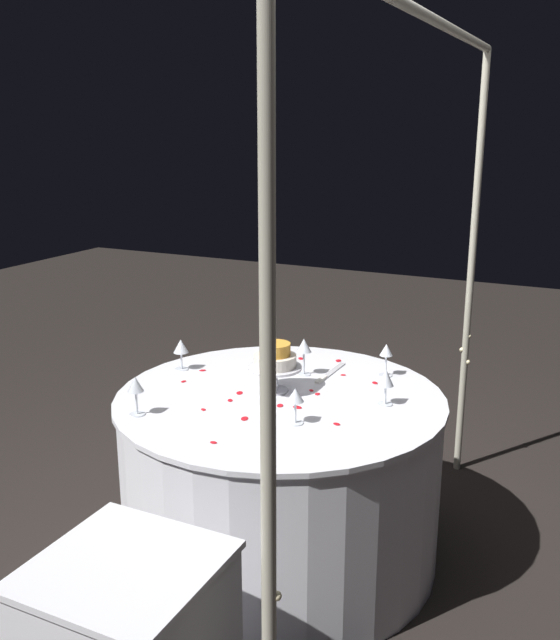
# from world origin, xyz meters

# --- Properties ---
(ground_plane) EXTENTS (12.00, 12.00, 0.00)m
(ground_plane) POSITION_xyz_m (0.00, 0.00, 0.00)
(ground_plane) COLOR black
(decorative_arch) EXTENTS (2.30, 0.06, 2.15)m
(decorative_arch) POSITION_xyz_m (0.00, 0.52, 1.43)
(decorative_arch) COLOR #B7B29E
(decorative_arch) RESTS_ON ground
(main_table) EXTENTS (1.34, 1.34, 0.73)m
(main_table) POSITION_xyz_m (0.00, 0.00, 0.37)
(main_table) COLOR white
(main_table) RESTS_ON ground
(tiered_cake) EXTENTS (0.22, 0.22, 0.21)m
(tiered_cake) POSITION_xyz_m (-0.03, -0.04, 0.87)
(tiered_cake) COLOR silver
(tiered_cake) RESTS_ON main_table
(wine_glass_0) EXTENTS (0.06, 0.06, 0.15)m
(wine_glass_0) POSITION_xyz_m (-0.41, 0.31, 0.84)
(wine_glass_0) COLOR silver
(wine_glass_0) RESTS_ON main_table
(wine_glass_1) EXTENTS (0.07, 0.07, 0.16)m
(wine_glass_1) POSITION_xyz_m (-0.27, -0.01, 0.86)
(wine_glass_1) COLOR silver
(wine_glass_1) RESTS_ON main_table
(wine_glass_2) EXTENTS (0.07, 0.07, 0.14)m
(wine_glass_2) POSITION_xyz_m (-0.09, -0.54, 0.83)
(wine_glass_2) COLOR silver
(wine_glass_2) RESTS_ON main_table
(wine_glass_3) EXTENTS (0.06, 0.06, 0.14)m
(wine_glass_3) POSITION_xyz_m (0.23, 0.17, 0.83)
(wine_glass_3) COLOR silver
(wine_glass_3) RESTS_ON main_table
(wine_glass_4) EXTENTS (0.06, 0.06, 0.14)m
(wine_glass_4) POSITION_xyz_m (-0.09, 0.41, 0.83)
(wine_glass_4) COLOR silver
(wine_glass_4) RESTS_ON main_table
(wine_glass_5) EXTENTS (0.06, 0.06, 0.15)m
(wine_glass_5) POSITION_xyz_m (0.41, -0.40, 0.84)
(wine_glass_5) COLOR silver
(wine_glass_5) RESTS_ON main_table
(cake_knife) EXTENTS (0.30, 0.03, 0.01)m
(cake_knife) POSITION_xyz_m (-0.31, 0.09, 0.73)
(cake_knife) COLOR silver
(cake_knife) RESTS_ON main_table
(rose_petal_0) EXTENTS (0.03, 0.03, 0.00)m
(rose_petal_0) POSITION_xyz_m (-0.34, 0.14, 0.73)
(rose_petal_0) COLOR red
(rose_petal_0) RESTS_ON main_table
(rose_petal_1) EXTENTS (0.05, 0.04, 0.00)m
(rose_petal_1) POSITION_xyz_m (0.27, -0.02, 0.73)
(rose_petal_1) COLOR red
(rose_petal_1) RESTS_ON main_table
(rose_petal_2) EXTENTS (0.04, 0.03, 0.00)m
(rose_petal_2) POSITION_xyz_m (0.14, -0.15, 0.73)
(rose_petal_2) COLOR red
(rose_petal_2) RESTS_ON main_table
(rose_petal_3) EXTENTS (0.04, 0.04, 0.00)m
(rose_petal_3) POSITION_xyz_m (-0.46, -0.12, 0.73)
(rose_petal_3) COLOR red
(rose_petal_3) RESTS_ON main_table
(rose_petal_4) EXTENTS (0.04, 0.03, 0.00)m
(rose_petal_4) POSITION_xyz_m (0.10, 0.05, 0.73)
(rose_petal_4) COLOR red
(rose_petal_4) RESTS_ON main_table
(rose_petal_5) EXTENTS (0.04, 0.03, 0.00)m
(rose_petal_5) POSITION_xyz_m (-0.51, 0.05, 0.73)
(rose_petal_5) COLOR red
(rose_petal_5) RESTS_ON main_table
(rose_petal_6) EXTENTS (0.03, 0.03, 0.00)m
(rose_petal_6) POSITION_xyz_m (0.17, 0.31, 0.73)
(rose_petal_6) COLOR red
(rose_petal_6) RESTS_ON main_table
(rose_petal_7) EXTENTS (0.03, 0.04, 0.00)m
(rose_petal_7) POSITION_xyz_m (0.09, 0.12, 0.73)
(rose_petal_7) COLOR red
(rose_petal_7) RESTS_ON main_table
(rose_petal_8) EXTENTS (0.04, 0.04, 0.00)m
(rose_petal_8) POSITION_xyz_m (-0.12, -0.44, 0.73)
(rose_petal_8) COLOR red
(rose_petal_8) RESTS_ON main_table
(rose_petal_9) EXTENTS (0.02, 0.03, 0.00)m
(rose_petal_9) POSITION_xyz_m (0.50, -0.01, 0.73)
(rose_petal_9) COLOR red
(rose_petal_9) RESTS_ON main_table
(rose_petal_10) EXTENTS (0.03, 0.03, 0.00)m
(rose_petal_10) POSITION_xyz_m (0.26, -0.20, 0.73)
(rose_petal_10) COLOR red
(rose_petal_10) RESTS_ON main_table
(rose_petal_11) EXTENTS (0.04, 0.04, 0.00)m
(rose_petal_11) POSITION_xyz_m (0.05, -0.16, 0.73)
(rose_petal_11) COLOR red
(rose_petal_11) RESTS_ON main_table
(rose_petal_12) EXTENTS (0.03, 0.02, 0.00)m
(rose_petal_12) POSITION_xyz_m (0.04, -0.44, 0.73)
(rose_petal_12) COLOR red
(rose_petal_12) RESTS_ON main_table
(rose_petal_13) EXTENTS (0.03, 0.02, 0.00)m
(rose_petal_13) POSITION_xyz_m (-0.08, 0.13, 0.73)
(rose_petal_13) COLOR red
(rose_petal_13) RESTS_ON main_table
(rose_petal_14) EXTENTS (0.04, 0.04, 0.00)m
(rose_petal_14) POSITION_xyz_m (-0.30, 0.30, 0.73)
(rose_petal_14) COLOR red
(rose_petal_14) RESTS_ON main_table
(rose_petal_15) EXTENTS (0.04, 0.03, 0.00)m
(rose_petal_15) POSITION_xyz_m (0.21, -0.57, 0.73)
(rose_petal_15) COLOR red
(rose_petal_15) RESTS_ON main_table
(rose_petal_16) EXTENTS (0.03, 0.03, 0.00)m
(rose_petal_16) POSITION_xyz_m (-0.10, 0.09, 0.73)
(rose_petal_16) COLOR red
(rose_petal_16) RESTS_ON main_table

